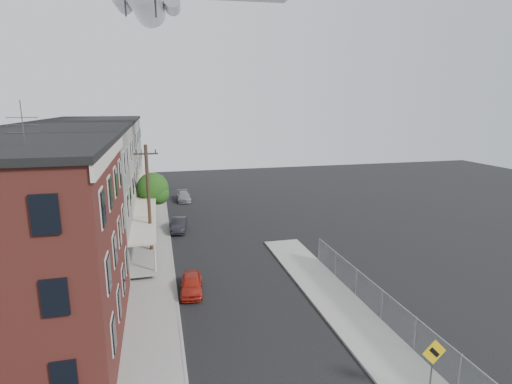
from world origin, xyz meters
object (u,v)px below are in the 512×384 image
at_px(car_near, 191,284).
at_px(street_tree, 154,190).
at_px(warning_sign, 433,360).
at_px(car_mid, 179,225).
at_px(utility_pole, 149,200).
at_px(car_far, 184,196).

bearing_deg(car_near, street_tree, 103.07).
bearing_deg(street_tree, warning_sign, -69.42).
relative_size(warning_sign, car_mid, 0.74).
height_order(utility_pole, street_tree, utility_pole).
relative_size(warning_sign, street_tree, 0.54).
height_order(utility_pole, car_far, utility_pole).
height_order(car_mid, car_far, car_mid).
distance_m(street_tree, car_mid, 5.03).
height_order(warning_sign, street_tree, street_tree).
distance_m(car_near, car_mid, 13.31).
relative_size(warning_sign, car_far, 0.70).
relative_size(utility_pole, car_mid, 2.37).
bearing_deg(utility_pole, street_tree, 88.11).
xyz_separation_m(street_tree, car_mid, (2.17, -3.54, -2.82)).
bearing_deg(warning_sign, car_near, 125.62).
bearing_deg(car_mid, utility_pole, -103.97).
xyz_separation_m(utility_pole, street_tree, (0.33, 9.92, -1.22)).
distance_m(utility_pole, car_near, 8.44).
xyz_separation_m(warning_sign, car_far, (-7.40, 37.70, -1.31)).
height_order(car_near, car_far, car_near).
bearing_deg(warning_sign, utility_pole, 120.48).
relative_size(utility_pole, street_tree, 1.73).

